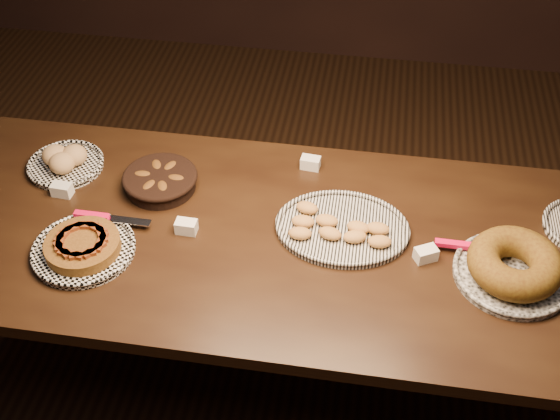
# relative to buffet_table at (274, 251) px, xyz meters

# --- Properties ---
(ground) EXTENTS (5.00, 5.00, 0.00)m
(ground) POSITION_rel_buffet_table_xyz_m (0.00, 0.00, -0.68)
(ground) COLOR black
(ground) RESTS_ON ground
(buffet_table) EXTENTS (2.40, 1.00, 0.75)m
(buffet_table) POSITION_rel_buffet_table_xyz_m (0.00, 0.00, 0.00)
(buffet_table) COLOR black
(buffet_table) RESTS_ON ground
(apple_tart_plate) EXTENTS (0.35, 0.34, 0.06)m
(apple_tart_plate) POSITION_rel_buffet_table_xyz_m (-0.59, -0.17, 0.10)
(apple_tart_plate) COLOR white
(apple_tart_plate) RESTS_ON buffet_table
(madeleine_platter) EXTENTS (0.44, 0.36, 0.05)m
(madeleine_platter) POSITION_rel_buffet_table_xyz_m (0.22, 0.05, 0.09)
(madeleine_platter) COLOR black
(madeleine_platter) RESTS_ON buffet_table
(bundt_cake_plate) EXTENTS (0.42, 0.36, 0.11)m
(bundt_cake_plate) POSITION_rel_buffet_table_xyz_m (0.76, -0.07, 0.12)
(bundt_cake_plate) COLOR black
(bundt_cake_plate) RESTS_ON buffet_table
(croissant_basket) EXTENTS (0.27, 0.27, 0.07)m
(croissant_basket) POSITION_rel_buffet_table_xyz_m (-0.44, 0.17, 0.11)
(croissant_basket) COLOR black
(croissant_basket) RESTS_ON buffet_table
(bread_roll_plate) EXTENTS (0.28, 0.28, 0.09)m
(bread_roll_plate) POSITION_rel_buffet_table_xyz_m (-0.81, 0.23, 0.11)
(bread_roll_plate) COLOR white
(bread_roll_plate) RESTS_ON buffet_table
(tent_cards) EXTENTS (1.65, 0.47, 0.04)m
(tent_cards) POSITION_rel_buffet_table_xyz_m (0.06, 0.08, 0.10)
(tent_cards) COLOR white
(tent_cards) RESTS_ON buffet_table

